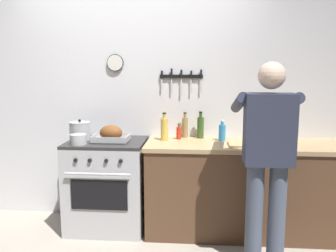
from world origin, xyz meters
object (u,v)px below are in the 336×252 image
(stock_pot, at_px, (80,131))
(bottle_cooking_oil, at_px, (164,129))
(bottle_vinegar, at_px, (185,127))
(bottle_dish_soap, at_px, (222,132))
(bottle_olive_oil, at_px, (201,127))
(roasting_pan, at_px, (111,135))
(cutting_board, at_px, (248,145))
(saucepan, at_px, (78,139))
(stove, at_px, (108,184))
(person_cook, at_px, (268,152))
(bottle_hot_sauce, at_px, (179,133))

(stock_pot, height_order, bottle_cooking_oil, bottle_cooking_oil)
(bottle_cooking_oil, bearing_deg, bottle_vinegar, 42.07)
(bottle_dish_soap, xyz_separation_m, bottle_olive_oil, (-0.21, 0.13, 0.03))
(roasting_pan, relative_size, bottle_vinegar, 1.34)
(cutting_board, distance_m, bottle_dish_soap, 0.32)
(saucepan, bearing_deg, stove, 40.66)
(bottle_cooking_oil, bearing_deg, person_cook, -36.67)
(stock_pot, bearing_deg, bottle_hot_sauce, 5.28)
(roasting_pan, xyz_separation_m, cutting_board, (1.31, -0.07, -0.06))
(roasting_pan, bearing_deg, person_cook, -21.53)
(saucepan, height_order, bottle_vinegar, bottle_vinegar)
(cutting_board, distance_m, bottle_olive_oil, 0.56)
(bottle_hot_sauce, bearing_deg, cutting_board, -21.19)
(bottle_vinegar, xyz_separation_m, bottle_olive_oil, (0.16, -0.03, 0.01))
(saucepan, bearing_deg, stock_pot, 104.96)
(cutting_board, xyz_separation_m, bottle_vinegar, (-0.60, 0.36, 0.10))
(person_cook, distance_m, cutting_board, 0.49)
(saucepan, height_order, bottle_dish_soap, bottle_dish_soap)
(bottle_hot_sauce, xyz_separation_m, bottle_dish_soap, (0.43, -0.05, 0.02))
(roasting_pan, bearing_deg, bottle_hot_sauce, 15.88)
(person_cook, relative_size, bottle_olive_oil, 6.04)
(cutting_board, relative_size, bottle_olive_oil, 1.31)
(bottle_hot_sauce, height_order, bottle_cooking_oil, bottle_cooking_oil)
(cutting_board, distance_m, bottle_cooking_oil, 0.83)
(person_cook, height_order, bottle_cooking_oil, person_cook)
(person_cook, relative_size, bottle_vinegar, 6.34)
(cutting_board, bearing_deg, bottle_olive_oil, 143.15)
(bottle_olive_oil, bearing_deg, bottle_cooking_oil, -156.87)
(roasting_pan, height_order, saucepan, roasting_pan)
(saucepan, relative_size, bottle_dish_soap, 0.77)
(roasting_pan, xyz_separation_m, bottle_vinegar, (0.71, 0.29, 0.04))
(stock_pot, relative_size, bottle_olive_oil, 0.77)
(person_cook, xyz_separation_m, bottle_vinegar, (-0.69, 0.84, 0.06))
(person_cook, relative_size, stock_pot, 7.83)
(person_cook, bearing_deg, bottle_vinegar, 35.41)
(stove, xyz_separation_m, bottle_dish_soap, (1.14, 0.10, 0.54))
(stove, height_order, person_cook, person_cook)
(bottle_cooking_oil, bearing_deg, stock_pot, -179.11)
(stove, distance_m, person_cook, 1.65)
(roasting_pan, xyz_separation_m, bottle_cooking_oil, (0.51, 0.11, 0.05))
(bottle_olive_oil, bearing_deg, bottle_hot_sauce, -161.20)
(stock_pot, height_order, bottle_hot_sauce, stock_pot)
(roasting_pan, bearing_deg, cutting_board, -3.05)
(bottle_vinegar, bearing_deg, bottle_olive_oil, -9.07)
(cutting_board, relative_size, bottle_vinegar, 1.37)
(stove, bearing_deg, bottle_vinegar, 17.82)
(roasting_pan, xyz_separation_m, bottle_hot_sauce, (0.65, 0.19, -0.00))
(bottle_hot_sauce, bearing_deg, saucepan, -160.17)
(bottle_hot_sauce, bearing_deg, bottle_olive_oil, 18.80)
(bottle_hot_sauce, distance_m, bottle_cooking_oil, 0.17)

